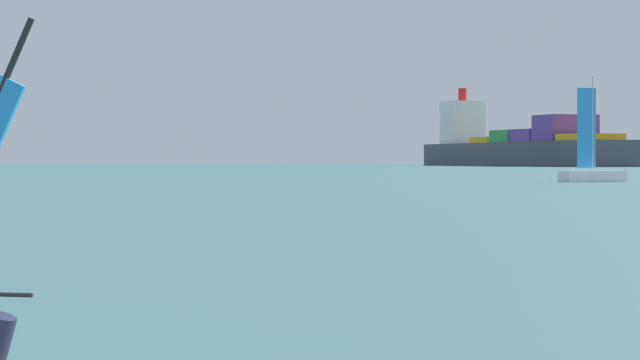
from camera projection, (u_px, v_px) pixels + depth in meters
The scene contains 3 objects.
cargo_ship at pixel (520, 147), 576.04m from camera, with size 88.92×153.99×36.00m.
distant_headland at pixel (620, 146), 1283.01m from camera, with size 806.20×252.36×32.13m, color #60665B.
small_sailboat at pixel (592, 173), 152.76m from camera, with size 7.82×5.78×11.97m.
Camera 1 is at (3.59, -10.06, 2.43)m, focal length 76.29 mm.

